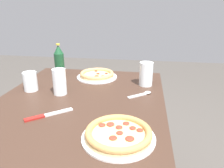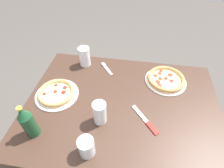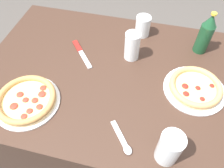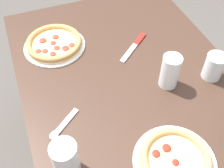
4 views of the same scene
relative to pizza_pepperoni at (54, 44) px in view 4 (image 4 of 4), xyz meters
The scene contains 9 objects.
ground_plane 0.86m from the pizza_pepperoni, 137.83° to the right, with size 8.00×8.00×0.00m, color #4C4742.
table 0.54m from the pizza_pepperoni, 137.83° to the right, with size 1.19×0.88×0.75m.
pizza_pepperoni is the anchor object (origin of this frame).
pizza_margherita 0.73m from the pizza_pepperoni, 161.14° to the right, with size 0.27×0.27×0.04m.
glass_orange_juice 0.70m from the pizza_pepperoni, 125.62° to the right, with size 0.08×0.08×0.11m.
glass_water 0.54m from the pizza_pepperoni, 135.24° to the right, with size 0.07×0.07×0.14m.
glass_mango_juice 0.61m from the pizza_pepperoni, behind, with size 0.08×0.08×0.15m.
knife 0.37m from the pizza_pepperoni, 110.21° to the right, with size 0.16×0.18×0.01m.
spoon 0.45m from the pizza_pepperoni, 169.43° to the left, with size 0.11×0.13×0.01m.
Camera 4 is at (-0.73, 0.34, 1.62)m, focal length 45.00 mm.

